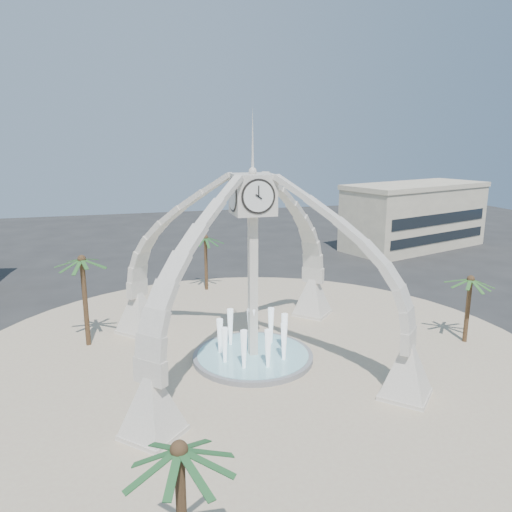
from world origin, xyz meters
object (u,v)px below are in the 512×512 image
object	(u,v)px
palm_south	(179,452)
palm_north	(205,238)
palm_east	(471,280)
palm_west	(82,261)
fountain	(253,356)
clock_tower	(253,266)

from	to	relation	value
palm_south	palm_north	bearing A→B (deg)	78.67
palm_north	palm_east	bearing A→B (deg)	-48.15
palm_east	palm_west	xyz separation A→B (m)	(-26.25, 6.72, 1.54)
fountain	palm_south	world-z (taller)	palm_south
fountain	palm_north	world-z (taller)	palm_north
clock_tower	palm_east	distance (m)	15.72
palm_east	palm_south	bearing A→B (deg)	-146.00
fountain	clock_tower	bearing A→B (deg)	-90.00
clock_tower	palm_east	bearing A→B (deg)	-4.73
palm_north	palm_south	size ratio (longest dim) A/B	0.97
palm_west	fountain	bearing A→B (deg)	-26.96
palm_east	fountain	bearing A→B (deg)	175.27
clock_tower	fountain	xyz separation A→B (m)	(0.00, 0.00, -6.20)
palm_west	clock_tower	bearing A→B (deg)	-26.96
fountain	palm_east	xyz separation A→B (m)	(15.57, -1.29, 4.40)
palm_east	clock_tower	bearing A→B (deg)	175.27
palm_west	palm_east	bearing A→B (deg)	-14.37
palm_south	fountain	bearing A→B (deg)	67.52
palm_east	palm_south	size ratio (longest dim) A/B	0.90
palm_east	palm_west	size ratio (longest dim) A/B	0.77
clock_tower	palm_east	world-z (taller)	clock_tower
palm_east	palm_north	size ratio (longest dim) A/B	0.92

